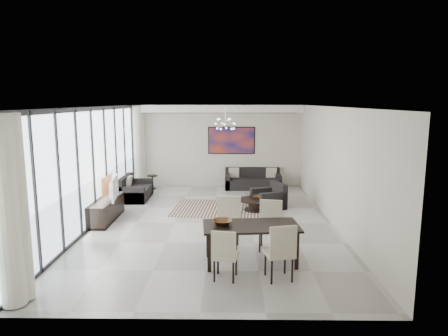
{
  "coord_description": "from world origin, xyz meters",
  "views": [
    {
      "loc": [
        0.42,
        -9.69,
        3.04
      ],
      "look_at": [
        0.28,
        0.94,
        1.25
      ],
      "focal_mm": 32.0,
      "sensor_mm": 36.0,
      "label": 1
    }
  ],
  "objects_px": {
    "sofa_main": "(253,182)",
    "dining_table": "(251,229)",
    "television": "(111,188)",
    "coffee_table": "(255,204)",
    "tv_console": "(106,210)"
  },
  "relations": [
    {
      "from": "sofa_main",
      "to": "dining_table",
      "type": "bearing_deg",
      "value": -93.64
    },
    {
      "from": "coffee_table",
      "to": "dining_table",
      "type": "distance_m",
      "value": 3.73
    },
    {
      "from": "dining_table",
      "to": "coffee_table",
      "type": "bearing_deg",
      "value": 84.95
    },
    {
      "from": "television",
      "to": "sofa_main",
      "type": "bearing_deg",
      "value": -53.49
    },
    {
      "from": "coffee_table",
      "to": "dining_table",
      "type": "height_order",
      "value": "dining_table"
    },
    {
      "from": "sofa_main",
      "to": "tv_console",
      "type": "height_order",
      "value": "sofa_main"
    },
    {
      "from": "sofa_main",
      "to": "dining_table",
      "type": "relative_size",
      "value": 1.04
    },
    {
      "from": "dining_table",
      "to": "television",
      "type": "bearing_deg",
      "value": 141.96
    },
    {
      "from": "coffee_table",
      "to": "television",
      "type": "height_order",
      "value": "television"
    },
    {
      "from": "coffee_table",
      "to": "sofa_main",
      "type": "distance_m",
      "value": 2.87
    },
    {
      "from": "sofa_main",
      "to": "television",
      "type": "xyz_separation_m",
      "value": [
        -3.85,
        -3.87,
        0.6
      ]
    },
    {
      "from": "coffee_table",
      "to": "television",
      "type": "relative_size",
      "value": 0.93
    },
    {
      "from": "sofa_main",
      "to": "television",
      "type": "relative_size",
      "value": 1.96
    },
    {
      "from": "tv_console",
      "to": "dining_table",
      "type": "xyz_separation_m",
      "value": [
        3.59,
        -2.69,
        0.38
      ]
    },
    {
      "from": "tv_console",
      "to": "dining_table",
      "type": "height_order",
      "value": "dining_table"
    }
  ]
}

